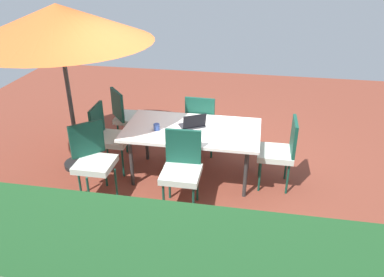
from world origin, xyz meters
name	(u,v)px	position (x,y,z in m)	size (l,w,h in m)	color
ground_plane	(192,176)	(0.00, 0.00, -0.01)	(10.00, 10.00, 0.02)	brown
dining_table	(192,132)	(0.00, 0.00, 0.70)	(1.82, 1.02, 0.75)	white
patio_umbrella	(58,24)	(1.70, 0.01, 2.07)	(2.41, 2.41, 2.31)	#4C4C4C
chair_northeast	(93,158)	(1.15, 0.66, 0.55)	(0.59, 0.59, 0.98)	silver
chair_west	(280,150)	(-1.18, 0.02, 0.55)	(0.46, 0.46, 0.98)	silver
chair_southeast	(127,115)	(1.17, -0.72, 0.55)	(0.59, 0.58, 0.98)	silver
chair_north	(182,167)	(0.01, 0.68, 0.55)	(0.46, 0.47, 0.98)	silver
chair_east	(108,135)	(1.20, 0.00, 0.55)	(0.47, 0.46, 0.98)	silver
chair_south	(202,121)	(-0.02, -0.70, 0.55)	(0.46, 0.47, 0.98)	silver
laptop	(193,124)	(0.00, -0.04, 0.80)	(0.40, 0.37, 0.21)	#2D2D33
cup	(157,127)	(0.45, 0.13, 0.79)	(0.08, 0.08, 0.09)	#334C99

